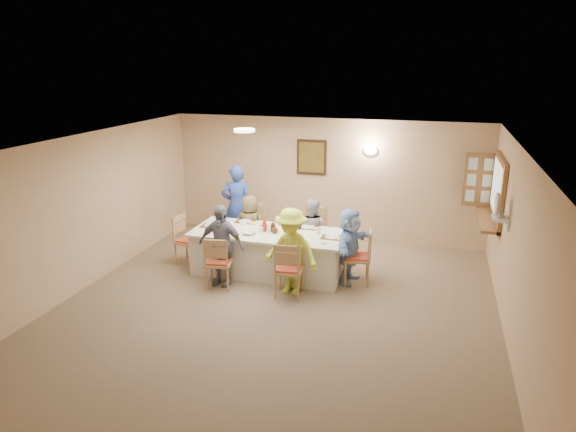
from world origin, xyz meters
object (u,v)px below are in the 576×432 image
(dining_table, at_px, (269,252))
(chair_right_end, at_px, (357,257))
(condiment_ketchup, at_px, (265,225))
(chair_back_right, at_px, (313,235))
(chair_front_right, at_px, (289,269))
(diner_back_right, at_px, (311,231))
(chair_back_left, at_px, (252,230))
(chair_left_end, at_px, (189,240))
(chair_front_left, at_px, (219,261))
(diner_back_left, at_px, (250,226))
(desk_fan, at_px, (499,208))
(diner_front_right, at_px, (291,251))
(serving_hatch, at_px, (498,191))
(diner_right_end, at_px, (350,246))
(diner_front_left, at_px, (221,245))
(caregiver, at_px, (237,206))

(dining_table, xyz_separation_m, chair_right_end, (1.55, 0.00, 0.09))
(condiment_ketchup, bearing_deg, chair_back_right, 49.50)
(chair_front_right, relative_size, diner_back_right, 0.76)
(chair_back_left, distance_m, chair_front_right, 2.00)
(chair_left_end, xyz_separation_m, condiment_ketchup, (1.47, 0.01, 0.42))
(chair_front_left, bearing_deg, diner_back_left, -100.54)
(desk_fan, relative_size, diner_front_right, 0.21)
(chair_back_right, relative_size, chair_right_end, 1.06)
(dining_table, xyz_separation_m, diner_back_left, (-0.60, 0.68, 0.22))
(serving_hatch, distance_m, chair_back_right, 3.30)
(chair_back_left, bearing_deg, diner_right_end, -30.48)
(chair_front_left, relative_size, chair_right_end, 0.96)
(dining_table, height_order, diner_right_end, diner_right_end)
(chair_left_end, height_order, diner_back_left, diner_back_left)
(diner_front_left, distance_m, caregiver, 1.89)
(chair_back_left, xyz_separation_m, chair_back_right, (1.20, 0.00, 0.01))
(desk_fan, relative_size, diner_front_left, 0.22)
(chair_back_right, xyz_separation_m, caregiver, (-1.65, 0.35, 0.33))
(diner_front_right, bearing_deg, desk_fan, 17.75)
(chair_front_left, bearing_deg, diner_right_end, -168.94)
(chair_front_left, bearing_deg, diner_front_right, 175.17)
(serving_hatch, distance_m, chair_back_left, 4.46)
(dining_table, bearing_deg, chair_back_right, 53.13)
(dining_table, bearing_deg, chair_back_left, 126.87)
(chair_back_right, relative_size, condiment_ketchup, 4.32)
(desk_fan, distance_m, condiment_ketchup, 3.78)
(serving_hatch, height_order, diner_right_end, serving_hatch)
(chair_right_end, bearing_deg, diner_back_left, -117.63)
(chair_front_right, bearing_deg, desk_fan, -175.40)
(chair_back_left, height_order, chair_left_end, chair_back_left)
(diner_back_left, relative_size, diner_right_end, 0.93)
(chair_back_right, bearing_deg, chair_left_end, -159.07)
(chair_front_left, distance_m, chair_left_end, 1.24)
(serving_hatch, distance_m, condiment_ketchup, 4.01)
(serving_hatch, xyz_separation_m, dining_table, (-3.74, -1.08, -1.12))
(serving_hatch, height_order, chair_left_end, serving_hatch)
(chair_left_end, xyz_separation_m, diner_back_left, (0.95, 0.68, 0.15))
(chair_back_right, height_order, chair_front_right, chair_back_right)
(desk_fan, height_order, condiment_ketchup, desk_fan)
(chair_front_left, bearing_deg, diner_front_left, -100.54)
(diner_back_right, bearing_deg, caregiver, -10.69)
(chair_right_end, distance_m, condiment_ketchup, 1.68)
(serving_hatch, height_order, chair_right_end, serving_hatch)
(chair_front_left, relative_size, chair_front_right, 0.97)
(chair_front_right, bearing_deg, chair_back_left, -58.42)
(dining_table, relative_size, chair_front_right, 2.88)
(chair_right_end, height_order, diner_right_end, diner_right_end)
(desk_fan, relative_size, caregiver, 0.18)
(chair_front_right, relative_size, caregiver, 0.56)
(serving_hatch, xyz_separation_m, diner_back_right, (-3.14, -0.40, -0.89))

